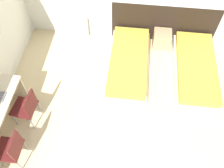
{
  "coord_description": "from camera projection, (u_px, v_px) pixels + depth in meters",
  "views": [
    {
      "loc": [
        0.32,
        -0.43,
        4.54
      ],
      "look_at": [
        0.0,
        2.34,
        0.55
      ],
      "focal_mm": 40.0,
      "sensor_mm": 36.0,
      "label": 1
    }
  ],
  "objects": [
    {
      "name": "radiator",
      "position": [
        71.0,
        26.0,
        6.21
      ],
      "size": [
        0.84,
        0.12,
        0.57
      ],
      "color": "silver",
      "rests_on": "ground_plane"
    },
    {
      "name": "bed_near_window",
      "position": [
        128.0,
        64.0,
        5.64
      ],
      "size": [
        0.9,
        2.03,
        0.38
      ],
      "color": "silver",
      "rests_on": "ground_plane"
    },
    {
      "name": "headboard_panel",
      "position": [
        164.0,
        24.0,
        5.92
      ],
      "size": [
        2.48,
        0.03,
        1.01
      ],
      "color": "black",
      "rests_on": "ground_plane"
    },
    {
      "name": "chair_near_laptop",
      "position": [
        26.0,
        107.0,
        4.65
      ],
      "size": [
        0.47,
        0.47,
        0.87
      ],
      "rotation": [
        0.0,
        0.0,
        -0.12
      ],
      "color": "#511919",
      "rests_on": "ground_plane"
    },
    {
      "name": "bed_near_door",
      "position": [
        195.0,
        70.0,
        5.54
      ],
      "size": [
        0.9,
        2.03,
        0.38
      ],
      "color": "silver",
      "rests_on": "ground_plane"
    },
    {
      "name": "nightstand",
      "position": [
        162.0,
        39.0,
        6.04
      ],
      "size": [
        0.42,
        0.37,
        0.43
      ],
      "color": "tan",
      "rests_on": "ground_plane"
    },
    {
      "name": "chair_near_notebook",
      "position": [
        11.0,
        149.0,
        4.18
      ],
      "size": [
        0.42,
        0.42,
        0.87
      ],
      "rotation": [
        0.0,
        0.0,
        -0.01
      ],
      "color": "#511919",
      "rests_on": "ground_plane"
    }
  ]
}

